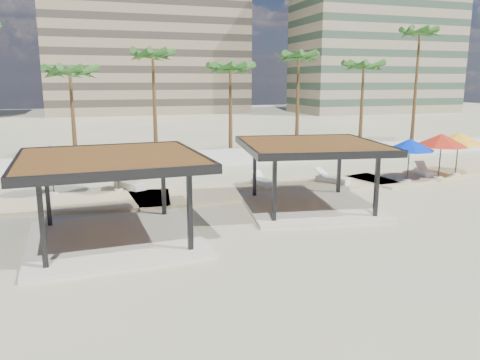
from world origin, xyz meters
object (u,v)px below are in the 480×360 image
object	(u,v)px
pavilion_central	(311,169)
lounger_c	(332,179)
umbrella_c	(442,140)
lounger_a	(129,184)
lounger_b	(263,182)
umbrella_a	(50,153)
lounger_d	(425,172)
pavilion_west	(112,190)

from	to	relation	value
pavilion_central	lounger_c	bearing A→B (deg)	59.21
pavilion_central	umbrella_c	world-z (taller)	pavilion_central
lounger_a	lounger_b	bearing A→B (deg)	-130.94
pavilion_central	umbrella_a	bearing A→B (deg)	161.64
pavilion_central	lounger_d	xyz separation A→B (m)	(10.71, 4.61, -1.63)
lounger_a	lounger_c	xyz separation A→B (m)	(11.95, -2.31, -0.01)
pavilion_west	lounger_b	size ratio (longest dim) A/B	3.42
lounger_c	umbrella_a	bearing A→B (deg)	51.02
lounger_b	pavilion_central	bearing A→B (deg)	178.52
umbrella_a	lounger_d	size ratio (longest dim) A/B	1.54
pavilion_west	umbrella_a	world-z (taller)	pavilion_west
lounger_b	lounger_d	distance (m)	11.31
lounger_d	pavilion_central	bearing A→B (deg)	129.56
pavilion_west	umbrella_a	size ratio (longest dim) A/B	2.13
pavilion_west	lounger_a	xyz separation A→B (m)	(1.33, 8.73, -1.68)
pavilion_central	pavilion_west	world-z (taller)	pavilion_west
umbrella_a	lounger_c	size ratio (longest dim) A/B	1.50
umbrella_a	lounger_a	world-z (taller)	umbrella_a
pavilion_west	umbrella_a	xyz separation A→B (m)	(-2.77, 8.47, 0.41)
umbrella_c	lounger_b	size ratio (longest dim) A/B	1.83
pavilion_central	lounger_c	distance (m)	5.96
pavilion_west	lounger_d	world-z (taller)	pavilion_west
umbrella_a	umbrella_c	distance (m)	23.24
pavilion_west	lounger_a	world-z (taller)	pavilion_west
umbrella_a	lounger_a	xyz separation A→B (m)	(4.10, 0.25, -2.09)
umbrella_c	lounger_a	bearing A→B (deg)	169.67
lounger_a	lounger_b	distance (m)	7.85
umbrella_c	lounger_c	distance (m)	7.41
pavilion_central	lounger_b	size ratio (longest dim) A/B	3.63
lounger_d	lounger_b	bearing A→B (deg)	103.89
umbrella_a	lounger_c	xyz separation A→B (m)	(16.05, -2.06, -2.11)
pavilion_west	lounger_b	xyz separation A→B (m)	(9.01, 7.10, -1.71)
lounger_a	lounger_c	distance (m)	12.17
lounger_a	lounger_b	xyz separation A→B (m)	(7.68, -1.63, -0.03)
pavilion_central	umbrella_c	xyz separation A→B (m)	(10.65, 3.26, 0.67)
pavilion_central	pavilion_west	distance (m)	9.80
umbrella_c	lounger_a	distance (m)	19.36
lounger_b	lounger_a	bearing A→B (deg)	69.98
umbrella_c	lounger_d	xyz separation A→B (m)	(0.06, 1.35, -2.29)
lounger_c	lounger_d	size ratio (longest dim) A/B	1.02
pavilion_west	umbrella_c	world-z (taller)	pavilion_west
lounger_b	umbrella_a	bearing A→B (deg)	75.28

